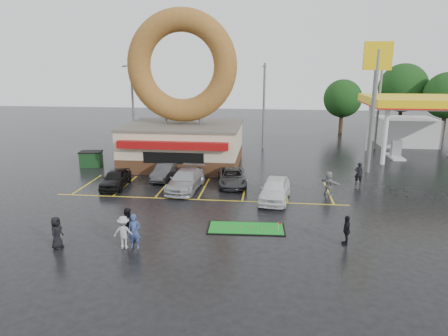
# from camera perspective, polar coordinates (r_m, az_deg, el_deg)

# --- Properties ---
(ground) EXTENTS (120.00, 120.00, 0.00)m
(ground) POSITION_cam_1_polar(r_m,az_deg,el_deg) (23.97, -5.20, -7.17)
(ground) COLOR black
(ground) RESTS_ON ground
(donut_shop) EXTENTS (10.20, 8.70, 13.50)m
(donut_shop) POSITION_cam_1_polar(r_m,az_deg,el_deg) (35.85, -5.89, 7.49)
(donut_shop) COLOR #472B19
(donut_shop) RESTS_ON ground
(gas_station) EXTENTS (12.30, 13.65, 5.90)m
(gas_station) POSITION_cam_1_polar(r_m,az_deg,el_deg) (45.66, 26.32, 6.62)
(gas_station) COLOR silver
(gas_station) RESTS_ON ground
(shell_sign) EXTENTS (2.20, 0.36, 10.60)m
(shell_sign) POSITION_cam_1_polar(r_m,az_deg,el_deg) (34.81, 20.82, 11.24)
(shell_sign) COLOR slate
(shell_sign) RESTS_ON ground
(streetlight_left) EXTENTS (0.40, 2.21, 9.00)m
(streetlight_left) POSITION_cam_1_polar(r_m,az_deg,el_deg) (44.38, -12.93, 8.98)
(streetlight_left) COLOR slate
(streetlight_left) RESTS_ON ground
(streetlight_mid) EXTENTS (0.40, 2.21, 9.00)m
(streetlight_mid) POSITION_cam_1_polar(r_m,az_deg,el_deg) (42.88, 5.71, 9.09)
(streetlight_mid) COLOR slate
(streetlight_mid) RESTS_ON ground
(streetlight_right) EXTENTS (0.40, 2.21, 9.00)m
(streetlight_right) POSITION_cam_1_polar(r_m,az_deg,el_deg) (45.31, 21.26, 8.47)
(streetlight_right) COLOR slate
(streetlight_right) RESTS_ON ground
(tree_far_a) EXTENTS (5.60, 5.60, 8.00)m
(tree_far_a) POSITION_cam_1_polar(r_m,az_deg,el_deg) (56.11, 29.29, 9.03)
(tree_far_a) COLOR #332114
(tree_far_a) RESTS_ON ground
(tree_far_c) EXTENTS (6.30, 6.30, 9.00)m
(tree_far_c) POSITION_cam_1_polar(r_m,az_deg,el_deg) (58.47, 24.22, 10.40)
(tree_far_c) COLOR #332114
(tree_far_c) RESTS_ON ground
(tree_far_d) EXTENTS (4.90, 4.90, 7.00)m
(tree_far_d) POSITION_cam_1_polar(r_m,az_deg,el_deg) (54.74, 16.59, 9.49)
(tree_far_d) COLOR #332114
(tree_far_d) RESTS_ON ground
(car_black) EXTENTS (1.90, 4.08, 1.35)m
(car_black) POSITION_cam_1_polar(r_m,az_deg,el_deg) (30.59, -15.22, -1.45)
(car_black) COLOR black
(car_black) RESTS_ON ground
(car_dgrey) EXTENTS (1.61, 3.88, 1.25)m
(car_dgrey) POSITION_cam_1_polar(r_m,az_deg,el_deg) (31.94, -8.40, -0.50)
(car_dgrey) COLOR #2E2E31
(car_dgrey) RESTS_ON ground
(car_silver) EXTENTS (2.43, 5.13, 1.45)m
(car_silver) POSITION_cam_1_polar(r_m,az_deg,el_deg) (29.10, -5.50, -1.71)
(car_silver) COLOR #A2A2A7
(car_silver) RESTS_ON ground
(car_grey) EXTENTS (2.61, 4.65, 1.23)m
(car_grey) POSITION_cam_1_polar(r_m,az_deg,el_deg) (30.09, 1.16, -1.31)
(car_grey) COLOR #303032
(car_grey) RESTS_ON ground
(car_white) EXTENTS (2.39, 4.72, 1.54)m
(car_white) POSITION_cam_1_polar(r_m,az_deg,el_deg) (26.88, 7.28, -3.05)
(car_white) COLOR white
(car_white) RESTS_ON ground
(person_blue) EXTENTS (0.66, 0.45, 1.76)m
(person_blue) POSITION_cam_1_polar(r_m,az_deg,el_deg) (20.39, -12.71, -8.84)
(person_blue) COLOR navy
(person_blue) RESTS_ON ground
(person_blackjkt) EXTENTS (0.96, 0.80, 1.79)m
(person_blackjkt) POSITION_cam_1_polar(r_m,az_deg,el_deg) (21.26, -13.65, -7.86)
(person_blackjkt) COLOR black
(person_blackjkt) RESTS_ON ground
(person_hoodie) EXTENTS (1.12, 0.69, 1.68)m
(person_hoodie) POSITION_cam_1_polar(r_m,az_deg,el_deg) (20.52, -14.11, -8.91)
(person_hoodie) COLOR #939496
(person_hoodie) RESTS_ON ground
(person_bystander) EXTENTS (0.53, 0.80, 1.63)m
(person_bystander) POSITION_cam_1_polar(r_m,az_deg,el_deg) (21.59, -22.80, -8.50)
(person_bystander) COLOR black
(person_bystander) RESTS_ON ground
(person_cameraman) EXTENTS (0.45, 0.93, 1.54)m
(person_cameraman) POSITION_cam_1_polar(r_m,az_deg,el_deg) (21.25, 17.09, -8.49)
(person_cameraman) COLOR black
(person_cameraman) RESTS_ON ground
(person_walker_near) EXTENTS (1.42, 1.50, 1.69)m
(person_walker_near) POSITION_cam_1_polar(r_m,az_deg,el_deg) (28.68, 14.73, -2.12)
(person_walker_near) COLOR gray
(person_walker_near) RESTS_ON ground
(person_walker_far) EXTENTS (0.63, 0.42, 1.71)m
(person_walker_far) POSITION_cam_1_polar(r_m,az_deg,el_deg) (31.81, 18.68, -0.76)
(person_walker_far) COLOR black
(person_walker_far) RESTS_ON ground
(dumpster) EXTENTS (1.96, 1.46, 1.30)m
(dumpster) POSITION_cam_1_polar(r_m,az_deg,el_deg) (37.46, -18.44, 1.18)
(dumpster) COLOR #183E1C
(dumpster) RESTS_ON ground
(putting_green) EXTENTS (4.36, 2.05, 0.54)m
(putting_green) POSITION_cam_1_polar(r_m,az_deg,el_deg) (22.46, 3.18, -8.58)
(putting_green) COLOR black
(putting_green) RESTS_ON ground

